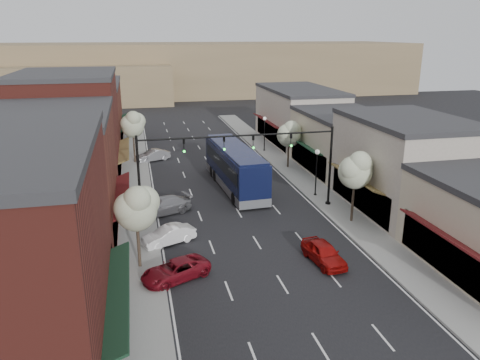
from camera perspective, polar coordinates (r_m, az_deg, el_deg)
ground at (r=32.28m, az=3.00°, el=-9.11°), size 160.00×160.00×0.00m
sidewalk_left at (r=48.41m, az=-12.67°, el=-0.19°), size 2.80×73.00×0.15m
sidewalk_right at (r=51.11m, az=6.48°, el=1.08°), size 2.80×73.00×0.15m
curb_left at (r=48.42m, az=-11.02°, el=-0.08°), size 0.25×73.00×0.17m
curb_right at (r=50.68m, az=4.98°, el=0.98°), size 0.25×73.00×0.17m
bldg_left_midnear at (r=35.67m, az=-22.31°, el=0.23°), size 10.14×14.10×9.40m
bldg_left_midfar at (r=48.97m, az=-19.98°, el=5.83°), size 10.14×14.10×10.90m
bldg_left_far at (r=64.85m, az=-18.28°, el=7.53°), size 10.14×18.10×8.40m
bldg_right_midnear at (r=41.48m, az=19.32°, el=1.79°), size 9.14×12.10×7.90m
bldg_right_midfar at (r=51.85m, az=12.34°, el=4.55°), size 9.14×12.10×6.40m
bldg_right_far at (r=64.46m, az=7.16°, el=7.76°), size 9.14×16.10×7.40m
hill_far at (r=118.29m, az=-9.12°, el=13.23°), size 120.00×30.00×12.00m
hill_near at (r=107.59m, az=-22.22°, el=10.70°), size 50.00×20.00×8.00m
signal_mast_right at (r=39.47m, az=7.84°, el=2.94°), size 8.22×0.46×7.00m
signal_mast_left at (r=37.13m, az=-8.65°, el=1.97°), size 8.22×0.46×7.00m
tree_right_near at (r=37.02m, az=13.97°, el=1.32°), size 2.85×2.65×5.95m
tree_right_far at (r=51.47m, az=6.05°, el=5.71°), size 2.85×2.65×5.43m
tree_left_near at (r=29.50m, az=-12.49°, el=-3.21°), size 2.85×2.65×5.69m
tree_left_far at (r=54.56m, az=-12.93°, el=6.69°), size 2.85×2.65×6.13m
lamp_post_near at (r=42.92m, az=9.33°, el=1.82°), size 0.44×0.44×4.44m
lamp_post_far at (r=59.04m, az=3.01°, el=6.33°), size 0.44×0.44×4.44m
coach_bus at (r=45.08m, az=-0.64°, el=1.61°), size 3.61×13.32×4.03m
red_hatchback at (r=31.44m, az=10.16°, el=-8.73°), size 2.11×4.25×1.39m
parked_car_a at (r=29.33m, az=-7.88°, el=-10.85°), size 4.76×3.65×1.20m
parked_car_b at (r=33.99m, az=-8.69°, el=-6.67°), size 4.10×2.74×1.28m
parked_car_c at (r=39.45m, az=-9.37°, el=-3.12°), size 5.21×3.48×1.40m
parked_car_e at (r=55.97m, az=-10.56°, el=2.96°), size 4.20×2.91×1.31m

